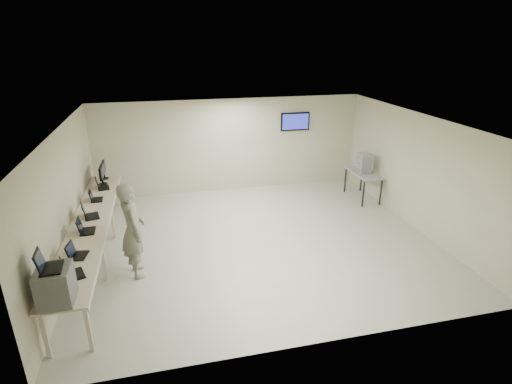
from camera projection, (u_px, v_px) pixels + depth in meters
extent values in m
cube|color=#B1AF9E|center=(258.00, 240.00, 9.41)|extent=(8.00, 7.00, 0.01)
cube|color=white|center=(258.00, 122.00, 8.38)|extent=(8.00, 7.00, 0.01)
cube|color=#AEA988|center=(231.00, 146.00, 12.06)|extent=(8.00, 0.01, 2.80)
cube|color=#AEA988|center=(315.00, 267.00, 5.72)|extent=(8.00, 0.01, 2.80)
cube|color=#AEA988|center=(65.00, 201.00, 8.03)|extent=(0.01, 7.00, 2.80)
cube|color=#AEA988|center=(417.00, 172.00, 9.75)|extent=(0.01, 7.00, 2.80)
cube|color=#262626|center=(295.00, 121.00, 12.24)|extent=(0.15, 0.04, 0.15)
cube|color=black|center=(295.00, 121.00, 12.20)|extent=(0.90, 0.06, 0.55)
cube|color=#20279A|center=(295.00, 122.00, 12.17)|extent=(0.82, 0.01, 0.47)
cube|color=beige|center=(90.00, 222.00, 8.31)|extent=(0.75, 6.00, 0.04)
cube|color=beige|center=(109.00, 222.00, 8.40)|extent=(0.02, 6.00, 0.06)
cube|color=beige|center=(45.00, 334.00, 5.83)|extent=(0.06, 0.06, 0.86)
cube|color=beige|center=(88.00, 328.00, 5.96)|extent=(0.06, 0.06, 0.86)
cube|color=beige|center=(70.00, 265.00, 7.59)|extent=(0.06, 0.06, 0.86)
cube|color=beige|center=(104.00, 261.00, 7.72)|extent=(0.06, 0.06, 0.86)
cube|color=beige|center=(85.00, 224.00, 9.22)|extent=(0.06, 0.06, 0.86)
cube|color=beige|center=(112.00, 222.00, 9.35)|extent=(0.06, 0.06, 0.86)
cube|color=beige|center=(96.00, 194.00, 10.99)|extent=(0.06, 0.06, 0.86)
cube|color=beige|center=(119.00, 192.00, 11.12)|extent=(0.06, 0.06, 0.86)
cube|color=slate|center=(56.00, 285.00, 5.70)|extent=(0.47, 0.53, 0.55)
cube|color=black|center=(52.00, 268.00, 5.60)|extent=(0.30, 0.40, 0.02)
cube|color=black|center=(39.00, 260.00, 5.51)|extent=(0.10, 0.36, 0.27)
cube|color=black|center=(40.00, 260.00, 5.52)|extent=(0.07, 0.32, 0.23)
cube|color=black|center=(75.00, 275.00, 6.43)|extent=(0.38, 0.44, 0.02)
cube|color=black|center=(64.00, 268.00, 6.34)|extent=(0.19, 0.36, 0.27)
cube|color=black|center=(65.00, 268.00, 6.35)|extent=(0.15, 0.31, 0.22)
cube|color=black|center=(79.00, 256.00, 6.98)|extent=(0.30, 0.38, 0.02)
cube|color=black|center=(70.00, 250.00, 6.90)|extent=(0.12, 0.34, 0.25)
cube|color=black|center=(71.00, 250.00, 6.90)|extent=(0.09, 0.29, 0.21)
cube|color=black|center=(88.00, 231.00, 7.85)|extent=(0.28, 0.38, 0.02)
cube|color=black|center=(79.00, 225.00, 7.77)|extent=(0.08, 0.35, 0.27)
cube|color=black|center=(80.00, 225.00, 7.77)|extent=(0.06, 0.31, 0.22)
cube|color=black|center=(92.00, 216.00, 8.50)|extent=(0.36, 0.44, 0.02)
cube|color=black|center=(84.00, 210.00, 8.41)|extent=(0.15, 0.38, 0.28)
cube|color=black|center=(84.00, 210.00, 8.41)|extent=(0.12, 0.33, 0.23)
cube|color=black|center=(97.00, 200.00, 9.36)|extent=(0.27, 0.36, 0.02)
cube|color=black|center=(91.00, 195.00, 9.28)|extent=(0.08, 0.33, 0.25)
cube|color=black|center=(91.00, 195.00, 9.28)|extent=(0.06, 0.29, 0.20)
cube|color=black|center=(104.00, 188.00, 10.08)|extent=(0.33, 0.41, 0.02)
cube|color=black|center=(97.00, 183.00, 10.00)|extent=(0.13, 0.36, 0.26)
cube|color=black|center=(98.00, 183.00, 10.01)|extent=(0.11, 0.31, 0.22)
cylinder|color=black|center=(103.00, 184.00, 10.37)|extent=(0.22, 0.22, 0.02)
cube|color=black|center=(102.00, 180.00, 10.34)|extent=(0.04, 0.03, 0.17)
cube|color=black|center=(101.00, 172.00, 10.26)|extent=(0.05, 0.49, 0.33)
cube|color=black|center=(103.00, 172.00, 10.27)|extent=(0.00, 0.45, 0.28)
cylinder|color=black|center=(105.00, 178.00, 10.76)|extent=(0.21, 0.21, 0.02)
cube|color=black|center=(104.00, 175.00, 10.73)|extent=(0.04, 0.03, 0.17)
cube|color=black|center=(103.00, 168.00, 10.65)|extent=(0.05, 0.47, 0.31)
cube|color=black|center=(104.00, 168.00, 10.66)|extent=(0.00, 0.43, 0.27)
imported|color=#565845|center=(133.00, 230.00, 7.75)|extent=(0.62, 0.80, 1.96)
cube|color=gray|center=(364.00, 173.00, 11.55)|extent=(0.63, 1.36, 0.04)
cube|color=#262626|center=(363.00, 194.00, 11.12)|extent=(0.04, 0.04, 0.78)
cube|color=#262626|center=(345.00, 180.00, 12.17)|extent=(0.04, 0.04, 0.78)
cube|color=#262626|center=(381.00, 192.00, 11.24)|extent=(0.04, 0.04, 0.78)
cube|color=#262626|center=(361.00, 179.00, 12.29)|extent=(0.04, 0.04, 0.78)
cube|color=#959BA0|center=(363.00, 169.00, 11.51)|extent=(0.35, 0.39, 0.18)
cube|color=#959BA0|center=(364.00, 163.00, 11.44)|extent=(0.35, 0.39, 0.18)
cube|color=#959BA0|center=(365.00, 157.00, 11.37)|extent=(0.35, 0.39, 0.18)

